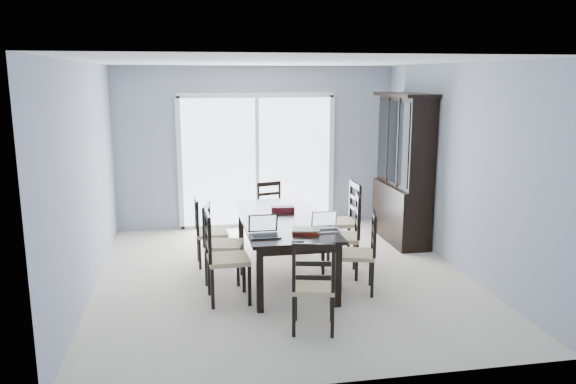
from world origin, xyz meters
The scene contains 24 objects.
floor centered at (0.00, 0.00, 0.00)m, with size 5.00×5.00×0.00m, color silver.
ceiling centered at (0.00, 0.00, 2.60)m, with size 5.00×5.00×0.00m, color white.
back_wall centered at (0.00, 2.50, 1.30)m, with size 4.50×0.02×2.60m, color #909BAC.
wall_left centered at (-2.25, 0.00, 1.30)m, with size 0.02×5.00×2.60m, color #909BAC.
wall_right centered at (2.25, 0.00, 1.30)m, with size 0.02×5.00×2.60m, color #909BAC.
balcony centered at (0.00, 3.50, -0.05)m, with size 4.50×2.00×0.10m, color gray.
railing centered at (0.00, 4.50, 0.55)m, with size 4.50×0.06×1.10m, color #99999E.
dining_table centered at (0.00, 0.00, 0.67)m, with size 1.00×2.20×0.75m.
china_hutch centered at (2.02, 1.25, 1.07)m, with size 0.50×1.38×2.20m.
sliding_door centered at (0.00, 2.48, 1.09)m, with size 2.52×0.05×2.18m.
chair_left_near centered at (-0.82, -0.63, 0.62)m, with size 0.47×0.46×1.17m.
chair_left_mid centered at (-0.81, 0.03, 0.58)m, with size 0.50×0.49×1.10m.
chair_left_far centered at (-0.92, 0.64, 0.55)m, with size 0.42×0.40×1.04m.
chair_right_near centered at (0.83, -0.63, 0.57)m, with size 0.51×0.50×1.08m.
chair_right_mid centered at (0.80, -0.07, 0.63)m, with size 0.55×0.54×1.19m.
chair_right_far centered at (0.99, 0.64, 0.63)m, with size 0.46×0.45×1.19m.
chair_end_near centered at (0.02, -1.58, 0.57)m, with size 0.49×0.50×1.08m.
chair_end_far centered at (0.09, 1.55, 0.54)m, with size 0.47×0.48×1.03m.
laptop_dark centered at (-0.33, -0.76, 0.80)m, with size 0.33×0.23×0.22m.
laptop_silver centered at (0.38, -0.66, 0.80)m, with size 0.30×0.21×0.20m.
book_stack centered at (0.13, -0.69, 0.77)m, with size 0.33×0.28×0.05m.
cell_phone centered at (-0.02, -1.00, 0.76)m, with size 0.12×0.06×0.01m, color black.
game_box centered at (0.05, 0.31, 0.79)m, with size 0.29×0.14×0.07m, color #4A0E17.
hot_tub centered at (-0.86, 3.67, 0.47)m, with size 1.82×1.63×0.93m.
Camera 1 is at (-1.12, -6.50, 2.44)m, focal length 35.00 mm.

